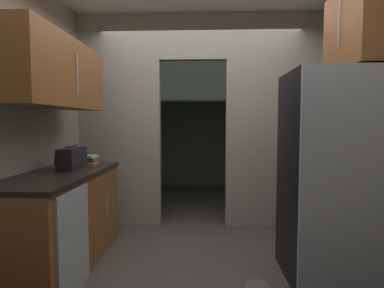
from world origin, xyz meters
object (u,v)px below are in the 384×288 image
(refrigerator, at_px, (330,177))
(boombox, at_px, (72,159))
(book_stack, at_px, (91,160))
(dishwasher, at_px, (74,242))

(refrigerator, distance_m, boombox, 2.39)
(boombox, bearing_deg, book_stack, 83.58)
(book_stack, bearing_deg, dishwasher, -77.39)
(dishwasher, relative_size, book_stack, 4.77)
(dishwasher, bearing_deg, boombox, 113.29)
(refrigerator, height_order, boombox, refrigerator)
(boombox, bearing_deg, dishwasher, -66.71)
(refrigerator, distance_m, dishwasher, 2.16)
(refrigerator, height_order, dishwasher, refrigerator)
(dishwasher, relative_size, boombox, 2.19)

